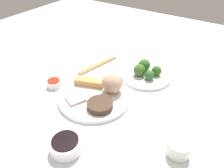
% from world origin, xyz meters
% --- Properties ---
extents(tabletop, '(2.20, 2.20, 0.02)m').
position_xyz_m(tabletop, '(0.00, 0.00, 0.01)').
color(tabletop, white).
rests_on(tabletop, ground).
extents(main_plate, '(0.27, 0.27, 0.02)m').
position_xyz_m(main_plate, '(-0.02, -0.02, 0.03)').
color(main_plate, white).
rests_on(main_plate, tabletop).
extents(rice_scoop, '(0.08, 0.08, 0.08)m').
position_xyz_m(rice_scoop, '(-0.07, 0.02, 0.08)').
color(rice_scoop, tan).
rests_on(rice_scoop, main_plate).
extents(spring_roll, '(0.07, 0.12, 0.02)m').
position_xyz_m(spring_roll, '(-0.06, -0.08, 0.05)').
color(spring_roll, '#D7954B').
rests_on(spring_roll, main_plate).
extents(crab_rangoon_wonton, '(0.08, 0.08, 0.01)m').
position_xyz_m(crab_rangoon_wonton, '(0.04, -0.07, 0.04)').
color(crab_rangoon_wonton, beige).
rests_on(crab_rangoon_wonton, main_plate).
extents(stir_fry_heap, '(0.09, 0.09, 0.02)m').
position_xyz_m(stir_fry_heap, '(0.03, 0.03, 0.05)').
color(stir_fry_heap, '#3D2B1D').
rests_on(stir_fry_heap, main_plate).
extents(broccoli_plate, '(0.21, 0.21, 0.01)m').
position_xyz_m(broccoli_plate, '(-0.26, 0.07, 0.03)').
color(broccoli_plate, white).
rests_on(broccoli_plate, tabletop).
extents(broccoli_floret_0, '(0.04, 0.04, 0.04)m').
position_xyz_m(broccoli_floret_0, '(-0.28, 0.11, 0.05)').
color(broccoli_floret_0, '#316119').
rests_on(broccoli_floret_0, broccoli_plate).
extents(broccoli_floret_1, '(0.04, 0.04, 0.04)m').
position_xyz_m(broccoli_floret_1, '(-0.23, 0.10, 0.05)').
color(broccoli_floret_1, '#2F6A32').
rests_on(broccoli_floret_1, broccoli_plate).
extents(broccoli_floret_2, '(0.05, 0.05, 0.05)m').
position_xyz_m(broccoli_floret_2, '(-0.28, 0.05, 0.06)').
color(broccoli_floret_2, '#306422').
rests_on(broccoli_floret_2, broccoli_plate).
extents(broccoli_floret_3, '(0.05, 0.05, 0.05)m').
position_xyz_m(broccoli_floret_3, '(-0.23, 0.05, 0.06)').
color(broccoli_floret_3, '#376A26').
rests_on(broccoli_floret_3, broccoli_plate).
extents(soy_sauce_bowl, '(0.09, 0.09, 0.04)m').
position_xyz_m(soy_sauce_bowl, '(0.22, 0.05, 0.04)').
color(soy_sauce_bowl, white).
rests_on(soy_sauce_bowl, tabletop).
extents(soy_sauce_bowl_liquid, '(0.08, 0.08, 0.00)m').
position_xyz_m(soy_sauce_bowl_liquid, '(0.22, 0.05, 0.06)').
color(soy_sauce_bowl_liquid, black).
rests_on(soy_sauce_bowl_liquid, soy_sauce_bowl).
extents(sauce_ramekin_sweet_and_sour, '(0.06, 0.06, 0.03)m').
position_xyz_m(sauce_ramekin_sweet_and_sour, '(0.01, -0.21, 0.03)').
color(sauce_ramekin_sweet_and_sour, white).
rests_on(sauce_ramekin_sweet_and_sour, tabletop).
extents(sauce_ramekin_sweet_and_sour_liquid, '(0.05, 0.05, 0.00)m').
position_xyz_m(sauce_ramekin_sweet_and_sour_liquid, '(0.01, -0.21, 0.05)').
color(sauce_ramekin_sweet_and_sour_liquid, red).
rests_on(sauce_ramekin_sweet_and_sour_liquid, sauce_ramekin_sweet_and_sour).
extents(teacup, '(0.07, 0.07, 0.05)m').
position_xyz_m(teacup, '(0.05, 0.33, 0.04)').
color(teacup, white).
rests_on(teacup, tabletop).
extents(chopsticks_pair, '(0.22, 0.07, 0.01)m').
position_xyz_m(chopsticks_pair, '(-0.22, -0.16, 0.02)').
color(chopsticks_pair, '#AB8144').
rests_on(chopsticks_pair, tabletop).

